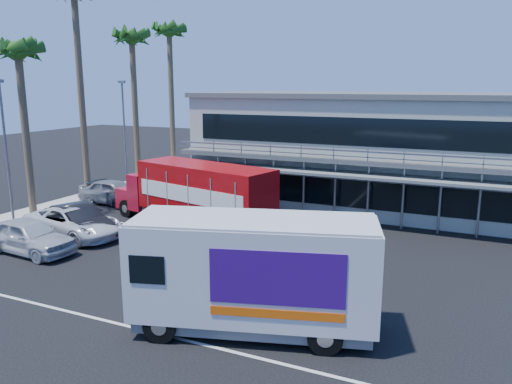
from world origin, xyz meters
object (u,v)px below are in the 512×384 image
at_px(white_van, 253,272).
at_px(red_truck, 196,192).
at_px(parked_car_a, 29,236).
at_px(parked_car_b, 79,220).

bearing_deg(white_van, red_truck, 113.29).
bearing_deg(parked_car_a, red_truck, -29.71).
bearing_deg(parked_car_a, white_van, -97.08).
bearing_deg(parked_car_a, parked_car_b, 4.03).
relative_size(white_van, parked_car_a, 1.68).
relative_size(parked_car_a, parked_car_b, 0.98).
bearing_deg(red_truck, white_van, -36.89).
bearing_deg(parked_car_b, red_truck, -29.95).
distance_m(red_truck, parked_car_a, 8.70).
xyz_separation_m(parked_car_a, parked_car_b, (0.00, 3.20, -0.01)).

